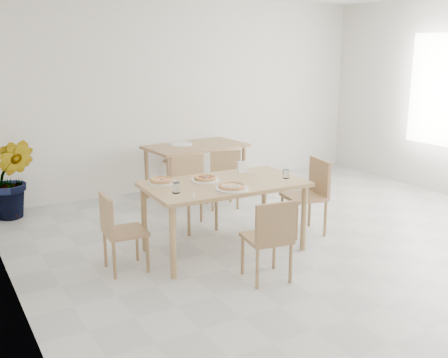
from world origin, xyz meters
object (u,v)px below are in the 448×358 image
potted_plant (12,179)px  napkin_holder (242,168)px  chair_south (270,235)px  chair_back_n (169,153)px  plate_pepperoni (205,180)px  plate_empty (181,144)px  main_table (224,189)px  pizza_margherita (162,180)px  second_table (196,151)px  chair_north (192,187)px  chair_back_s (223,174)px  chair_west (118,227)px  chair_east (311,191)px  plate_margherita (162,182)px  plate_mushroom (232,189)px  pizza_pepperoni (205,178)px  pizza_mushroom (232,186)px  tumbler_b (176,188)px  tumbler_a (286,174)px

potted_plant → napkin_holder: bearing=-44.1°
chair_south → chair_back_n: (0.67, 3.69, 0.04)m
plate_pepperoni → plate_empty: 2.10m
main_table → pizza_margherita: bearing=155.0°
plate_pepperoni → chair_back_n: size_ratio=0.35×
plate_pepperoni → second_table: bearing=65.8°
chair_north → chair_back_n: 2.06m
chair_back_s → chair_back_n: 1.53m
chair_west → chair_east: chair_east is taller
pizza_margherita → potted_plant: 2.31m
main_table → plate_margherita: bearing=155.0°
plate_empty → plate_mushroom: bearing=-103.9°
pizza_pepperoni → chair_back_s: (0.89, 1.15, -0.31)m
chair_east → pizza_mushroom: (-1.22, -0.27, 0.28)m
tumbler_b → chair_back_n: (1.25, 2.94, -0.31)m
chair_east → potted_plant: (-2.89, 2.28, 0.00)m
pizza_pepperoni → napkin_holder: size_ratio=2.19×
chair_east → plate_mushroom: size_ratio=2.60×
pizza_margherita → chair_back_n: bearing=64.3°
chair_back_s → plate_empty: bearing=-60.8°
main_table → plate_margherita: plate_margherita is taller
plate_pepperoni → potted_plant: potted_plant is taller
chair_east → tumbler_b: bearing=-76.4°
chair_east → plate_mushroom: (-1.22, -0.27, 0.26)m
napkin_holder → pizza_margherita: bearing=-176.0°
chair_east → chair_back_n: 2.87m
chair_back_n → plate_mushroom: bearing=-109.5°
chair_south → chair_east: chair_east is taller
chair_back_n → tumbler_a: bearing=-96.3°
napkin_holder → second_table: bearing=87.5°
pizza_margherita → pizza_pepperoni: same height
tumbler_b → second_table: (1.30, 2.14, -0.14)m
pizza_mushroom → tumbler_b: 0.55m
chair_back_s → pizza_pepperoni: bearing=67.2°
tumbler_b → chair_north: bearing=56.0°
pizza_mushroom → tumbler_a: tumbler_a is taller
pizza_pepperoni → potted_plant: 2.68m
main_table → chair_back_n: size_ratio=1.95×
chair_back_s → chair_back_n: bearing=-71.5°
chair_east → plate_pepperoni: (-1.29, 0.16, 0.26)m
pizza_margherita → napkin_holder: (0.93, -0.07, 0.03)m
plate_pepperoni → plate_mushroom: bearing=-80.3°
chair_east → chair_back_s: size_ratio=1.07×
napkin_holder → plate_empty: napkin_holder is taller
pizza_pepperoni → chair_back_n: size_ratio=0.35×
tumbler_a → plate_empty: 2.32m
chair_east → potted_plant: potted_plant is taller
main_table → pizza_margherita: pizza_margherita is taller
pizza_mushroom → plate_margherita: bearing=131.4°
tumbler_b → chair_west: bearing=163.1°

